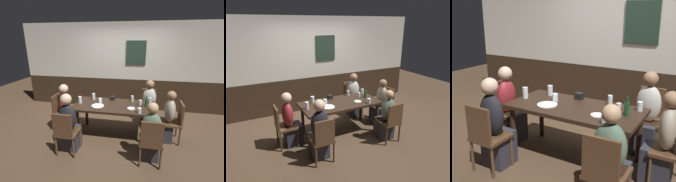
{
  "view_description": "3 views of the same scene",
  "coord_description": "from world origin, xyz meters",
  "views": [
    {
      "loc": [
        0.57,
        -3.28,
        2.1
      ],
      "look_at": [
        -0.08,
        0.15,
        1.01
      ],
      "focal_mm": 26.2,
      "sensor_mm": 36.0,
      "label": 1
    },
    {
      "loc": [
        -1.96,
        -3.8,
        2.44
      ],
      "look_at": [
        -0.04,
        0.02,
        1.01
      ],
      "focal_mm": 33.15,
      "sensor_mm": 36.0,
      "label": 2
    },
    {
      "loc": [
        1.62,
        -3.01,
        1.97
      ],
      "look_at": [
        -0.14,
        -0.04,
        0.94
      ],
      "focal_mm": 44.77,
      "sensor_mm": 36.0,
      "label": 3
    }
  ],
  "objects": [
    {
      "name": "person_head_east",
      "position": [
        1.13,
        0.0,
        0.47
      ],
      "size": [
        0.37,
        0.34,
        1.13
      ],
      "color": "#2D2D38",
      "rests_on": "ground_plane"
    },
    {
      "name": "highball_clear",
      "position": [
        0.77,
        0.28,
        0.79
      ],
      "size": [
        0.07,
        0.07,
        0.12
      ],
      "color": "silver",
      "rests_on": "dining_table"
    },
    {
      "name": "condiment_caddy",
      "position": [
        -0.1,
        0.31,
        0.79
      ],
      "size": [
        0.11,
        0.09,
        0.09
      ],
      "primitive_type": "cube",
      "color": "black",
      "rests_on": "dining_table"
    },
    {
      "name": "beer_bottle_green",
      "position": [
        0.68,
        0.03,
        0.83
      ],
      "size": [
        0.06,
        0.06,
        0.24
      ],
      "color": "#194723",
      "rests_on": "dining_table"
    },
    {
      "name": "ground_plane",
      "position": [
        0.0,
        0.0,
        0.0
      ],
      "size": [
        12.0,
        12.0,
        0.0
      ],
      "primitive_type": "plane",
      "color": "#4C3826"
    },
    {
      "name": "pint_glass_stout",
      "position": [
        0.37,
        0.29,
        0.8
      ],
      "size": [
        0.06,
        0.06,
        0.13
      ],
      "color": "silver",
      "rests_on": "dining_table"
    },
    {
      "name": "person_right_near",
      "position": [
        0.77,
        -0.67,
        0.47
      ],
      "size": [
        0.34,
        0.37,
        1.12
      ],
      "color": "#2D2D38",
      "rests_on": "ground_plane"
    },
    {
      "name": "tumbler_short",
      "position": [
        -0.55,
        0.25,
        0.8
      ],
      "size": [
        0.08,
        0.08,
        0.15
      ],
      "color": "silver",
      "rests_on": "dining_table"
    },
    {
      "name": "chair_left_near",
      "position": [
        -0.77,
        -0.83,
        0.5
      ],
      "size": [
        0.4,
        0.4,
        0.88
      ],
      "color": "#513521",
      "rests_on": "ground_plane"
    },
    {
      "name": "pint_glass_amber",
      "position": [
        0.56,
        0.1,
        0.79
      ],
      "size": [
        0.06,
        0.06,
        0.11
      ],
      "color": "silver",
      "rests_on": "dining_table"
    },
    {
      "name": "person_right_far",
      "position": [
        0.77,
        0.67,
        0.49
      ],
      "size": [
        0.34,
        0.37,
        1.16
      ],
      "color": "#2D2D38",
      "rests_on": "ground_plane"
    },
    {
      "name": "person_left_near",
      "position": [
        -0.77,
        -0.67,
        0.5
      ],
      "size": [
        0.34,
        0.37,
        1.18
      ],
      "color": "#2D2D38",
      "rests_on": "ground_plane"
    },
    {
      "name": "plate_white_large",
      "position": [
        -0.34,
        -0.13,
        0.75
      ],
      "size": [
        0.27,
        0.27,
        0.01
      ],
      "primitive_type": "cylinder",
      "color": "white",
      "rests_on": "dining_table"
    },
    {
      "name": "chair_right_near",
      "position": [
        0.77,
        -0.83,
        0.5
      ],
      "size": [
        0.4,
        0.4,
        0.88
      ],
      "color": "#513521",
      "rests_on": "ground_plane"
    },
    {
      "name": "wall_back",
      "position": [
        0.0,
        1.65,
        1.3
      ],
      "size": [
        6.4,
        0.13,
        2.6
      ],
      "color": "#332316",
      "rests_on": "ground_plane"
    },
    {
      "name": "dining_table",
      "position": [
        0.0,
        0.0,
        0.66
      ],
      "size": [
        1.75,
        0.83,
        0.74
      ],
      "color": "black",
      "rests_on": "ground_plane"
    },
    {
      "name": "beer_glass_tall",
      "position": [
        -0.33,
        0.05,
        0.79
      ],
      "size": [
        0.08,
        0.08,
        0.11
      ],
      "color": "silver",
      "rests_on": "dining_table"
    },
    {
      "name": "person_head_west",
      "position": [
        -1.13,
        0.0,
        0.49
      ],
      "size": [
        0.37,
        0.34,
        1.15
      ],
      "color": "#2D2D38",
      "rests_on": "ground_plane"
    },
    {
      "name": "plate_white_small",
      "position": [
        0.38,
        -0.14,
        0.75
      ],
      "size": [
        0.16,
        0.16,
        0.01
      ],
      "primitive_type": "cylinder",
      "color": "white",
      "rests_on": "dining_table"
    },
    {
      "name": "tumbler_water",
      "position": [
        -0.78,
        -0.04,
        0.81
      ],
      "size": [
        0.08,
        0.08,
        0.16
      ],
      "color": "silver",
      "rests_on": "dining_table"
    },
    {
      "name": "chair_right_far",
      "position": [
        0.77,
        0.83,
        0.5
      ],
      "size": [
        0.4,
        0.4,
        0.88
      ],
      "color": "#513521",
      "rests_on": "ground_plane"
    },
    {
      "name": "chair_head_west",
      "position": [
        -1.29,
        0.0,
        0.5
      ],
      "size": [
        0.4,
        0.4,
        0.88
      ],
      "color": "#513521",
      "rests_on": "ground_plane"
    },
    {
      "name": "beer_glass_half",
      "position": [
        0.55,
        -0.33,
        0.79
      ],
      "size": [
        0.08,
        0.08,
        0.11
      ],
      "color": "silver",
      "rests_on": "dining_table"
    }
  ]
}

